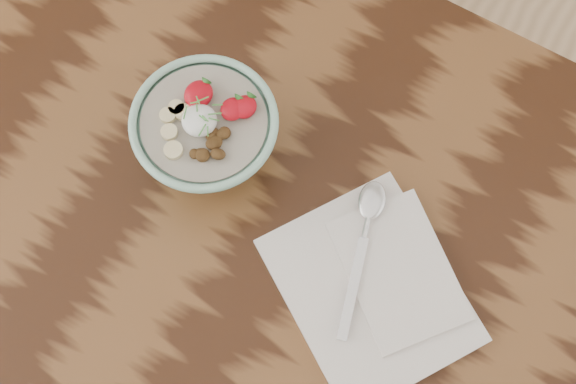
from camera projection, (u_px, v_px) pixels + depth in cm
name	position (u px, v px, depth cm)	size (l,w,h in cm)	color
table	(137.00, 208.00, 110.22)	(160.00, 90.00, 75.00)	#31190C
breakfast_bowl	(207.00, 134.00, 97.25)	(17.71, 17.71, 11.67)	#92C4AE
napkin	(376.00, 286.00, 96.56)	(30.61, 29.14, 1.48)	white
spoon	(367.00, 222.00, 97.85)	(8.00, 19.99, 1.06)	silver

